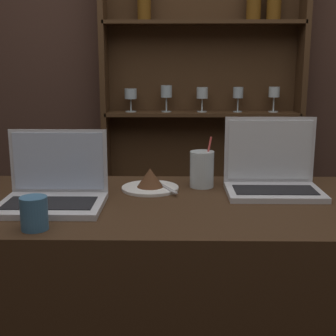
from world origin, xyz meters
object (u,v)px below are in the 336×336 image
(laptop_far, at_px, (272,175))
(cake_plate, at_px, (150,182))
(coffee_cup, at_px, (34,213))
(laptop_near, at_px, (54,190))
(water_glass, at_px, (202,169))

(laptop_far, xyz_separation_m, cake_plate, (-0.41, 0.02, -0.03))
(cake_plate, height_order, coffee_cup, coffee_cup)
(laptop_near, distance_m, water_glass, 0.51)
(laptop_far, height_order, water_glass, laptop_far)
(water_glass, xyz_separation_m, coffee_cup, (-0.46, -0.44, -0.02))
(laptop_far, relative_size, coffee_cup, 3.53)
(water_glass, height_order, coffee_cup, water_glass)
(laptop_far, xyz_separation_m, water_glass, (-0.23, 0.06, 0.01))
(water_glass, relative_size, coffee_cup, 2.02)
(cake_plate, bearing_deg, laptop_far, -2.71)
(laptop_near, xyz_separation_m, water_glass, (0.46, 0.22, 0.02))
(laptop_near, bearing_deg, water_glass, 25.06)
(laptop_near, height_order, coffee_cup, laptop_near)
(laptop_far, relative_size, water_glass, 1.75)
(laptop_far, bearing_deg, cake_plate, 177.29)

